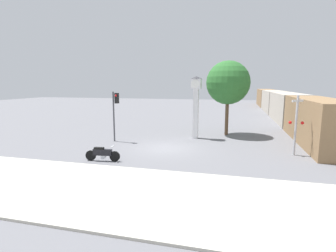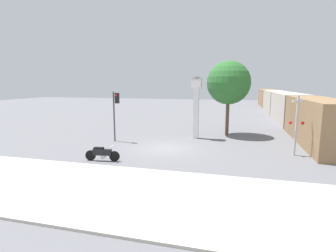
# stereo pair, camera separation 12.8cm
# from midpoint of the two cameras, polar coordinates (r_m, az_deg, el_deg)

# --- Properties ---
(ground_plane) EXTENTS (120.00, 120.00, 0.00)m
(ground_plane) POSITION_cam_midpoint_polar(r_m,az_deg,el_deg) (18.54, -0.64, -4.86)
(ground_plane) COLOR slate
(sidewalk_strip) EXTENTS (36.00, 6.00, 0.10)m
(sidewalk_strip) POSITION_cam_midpoint_polar(r_m,az_deg,el_deg) (11.44, -11.35, -13.85)
(sidewalk_strip) COLOR #BCB7A8
(sidewalk_strip) RESTS_ON ground_plane
(motorcycle) EXTENTS (2.08, 0.48, 0.92)m
(motorcycle) POSITION_cam_midpoint_polar(r_m,az_deg,el_deg) (15.92, -14.30, -5.86)
(motorcycle) COLOR black
(motorcycle) RESTS_ON ground_plane
(clock_tower) EXTENTS (0.95, 0.95, 5.10)m
(clock_tower) POSITION_cam_midpoint_polar(r_m,az_deg,el_deg) (21.69, 5.94, 6.01)
(clock_tower) COLOR white
(clock_tower) RESTS_ON ground_plane
(freight_train) EXTENTS (2.80, 47.82, 3.40)m
(freight_train) POSITION_cam_midpoint_polar(r_m,az_deg,el_deg) (40.50, 23.04, 4.46)
(freight_train) COLOR olive
(freight_train) RESTS_ON ground_plane
(traffic_light) EXTENTS (0.50, 0.35, 3.90)m
(traffic_light) POSITION_cam_midpoint_polar(r_m,az_deg,el_deg) (20.76, -11.58, 4.01)
(traffic_light) COLOR #47474C
(traffic_light) RESTS_ON ground_plane
(railroad_crossing_signal) EXTENTS (0.90, 0.82, 3.80)m
(railroad_crossing_signal) POSITION_cam_midpoint_polar(r_m,az_deg,el_deg) (18.20, 25.93, 0.61)
(railroad_crossing_signal) COLOR #B7B7BC
(railroad_crossing_signal) RESTS_ON ground_plane
(street_tree) EXTENTS (3.78, 3.78, 6.49)m
(street_tree) POSITION_cam_midpoint_polar(r_m,az_deg,el_deg) (23.57, 12.77, 9.16)
(street_tree) COLOR brown
(street_tree) RESTS_ON ground_plane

